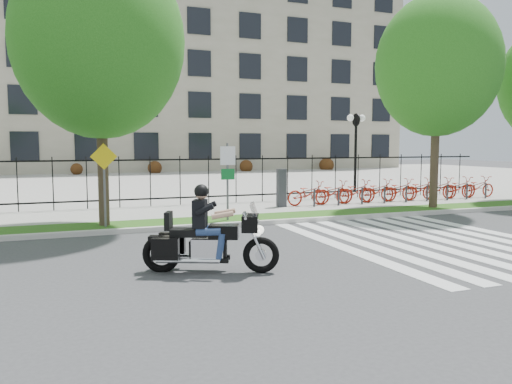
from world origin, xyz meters
name	(u,v)px	position (x,y,z in m)	size (l,w,h in m)	color
ground	(264,255)	(0.00, 0.00, 0.00)	(120.00, 120.00, 0.00)	#38383A
curb	(215,226)	(0.00, 4.10, 0.07)	(60.00, 0.20, 0.15)	#BAB6AF
grass_verge	(208,222)	(0.00, 4.95, 0.07)	(60.00, 1.50, 0.15)	#214812
sidewalk	(190,212)	(0.00, 7.45, 0.07)	(60.00, 3.50, 0.15)	gray
plaza	(132,181)	(0.00, 25.00, 0.05)	(80.00, 34.00, 0.10)	gray
crosswalk_stripes	(429,241)	(4.83, 0.00, 0.01)	(5.70, 8.00, 0.01)	silver
iron_fence	(180,180)	(0.00, 9.20, 1.15)	(30.00, 0.06, 2.00)	black
office_building	(107,75)	(0.00, 44.92, 9.97)	(60.00, 21.90, 20.15)	gray
lamp_post_right	(356,133)	(10.00, 12.00, 3.21)	(1.06, 0.70, 4.25)	black
street_tree_1	(99,41)	(-3.27, 4.95, 5.65)	(5.02, 5.02, 8.39)	#3C2D20
street_tree_2	(438,66)	(9.16, 4.95, 5.62)	(4.72, 4.72, 8.19)	#3C2D20
bike_share_station	(398,190)	(9.16, 7.20, 0.64)	(11.11, 0.87, 1.50)	#2D2D33
sign_pole_regulatory	(228,171)	(0.57, 4.58, 1.74)	(0.50, 0.09, 2.50)	#59595B
sign_pole_warning	(104,174)	(-3.27, 4.58, 1.74)	(0.78, 0.09, 2.49)	#59595B
motorcycle_rider	(209,237)	(-1.63, -1.11, 0.72)	(2.64, 1.49, 2.17)	black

